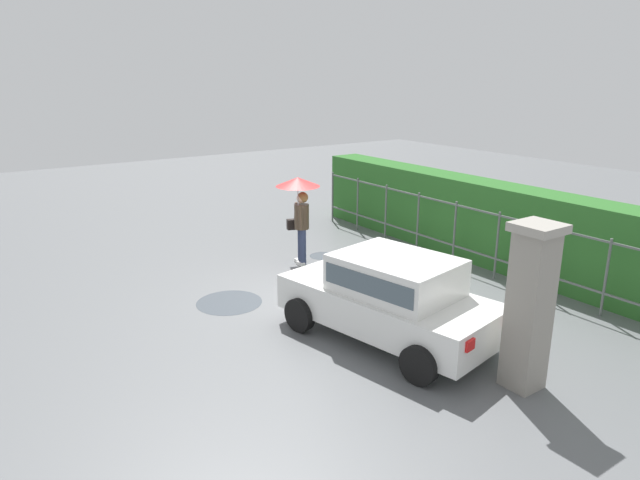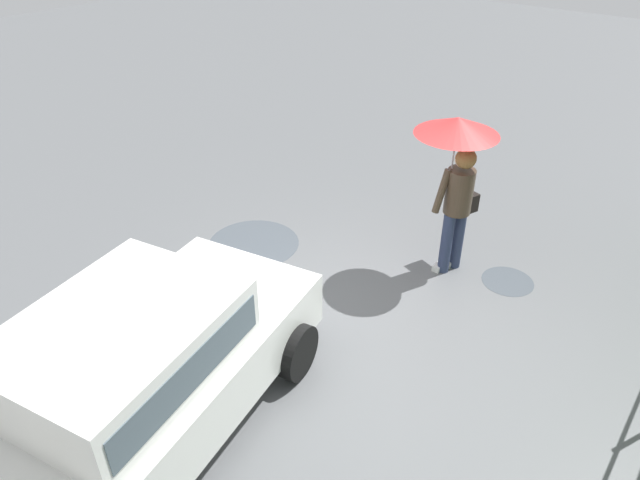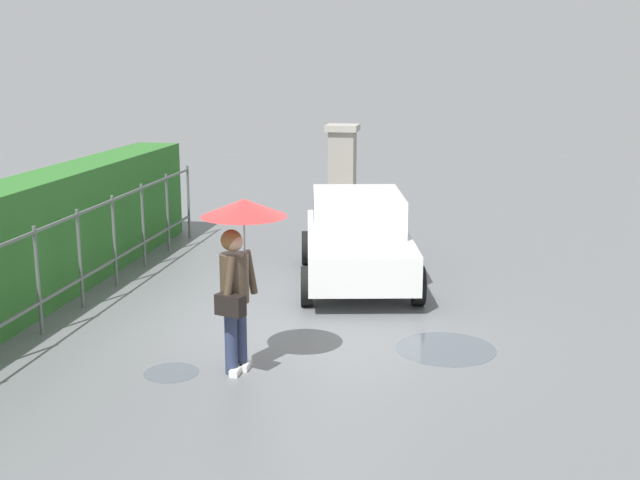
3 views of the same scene
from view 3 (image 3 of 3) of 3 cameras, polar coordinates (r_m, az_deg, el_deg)
The scene contains 8 objects.
ground_plane at distance 11.26m, azimuth -1.91°, elevation -6.23°, with size 40.00×40.00×0.00m, color slate.
car at distance 13.35m, azimuth 2.66°, elevation 0.40°, with size 3.95×2.41×1.48m.
pedestrian at distance 9.38m, azimuth -5.68°, elevation -0.30°, with size 1.00×1.00×2.08m.
gate_pillar at distance 15.49m, azimuth 1.58°, elevation 3.79°, with size 0.60×0.60×2.42m.
fence_section at distance 12.44m, azimuth -16.60°, elevation -0.96°, with size 9.79×0.05×1.50m.
hedge_row at distance 12.78m, azimuth -19.81°, elevation -0.25°, with size 10.74×0.90×1.90m, color #2D6B28.
puddle_near at distance 10.61m, azimuth 8.87°, elevation -7.58°, with size 1.29×1.29×0.00m, color #4C545B.
puddle_far at distance 9.90m, azimuth -10.44°, elevation -9.19°, with size 0.66×0.66×0.00m, color #4C545B.
Camera 3 is at (-10.41, -2.21, 3.68)m, focal length 45.35 mm.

